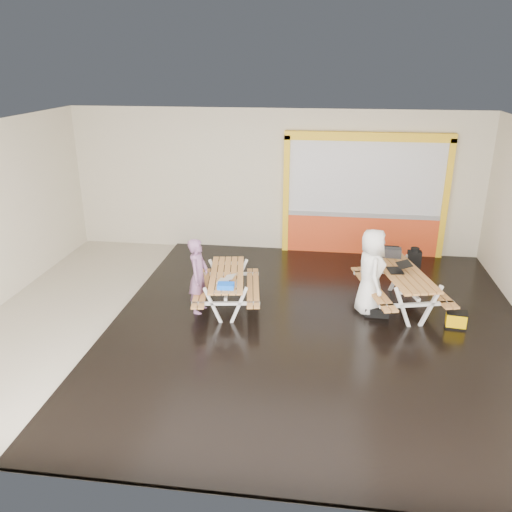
# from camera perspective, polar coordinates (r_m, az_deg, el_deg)

# --- Properties ---
(room) EXTENTS (10.02, 8.02, 3.52)m
(room) POSITION_cam_1_polar(r_m,az_deg,el_deg) (8.90, -0.79, 2.45)
(room) COLOR #B7AE9B
(room) RESTS_ON ground
(deck) EXTENTS (7.50, 7.98, 0.05)m
(deck) POSITION_cam_1_polar(r_m,az_deg,el_deg) (9.51, 6.81, -7.80)
(deck) COLOR black
(deck) RESTS_ON room
(kiosk) EXTENTS (3.88, 0.16, 3.00)m
(kiosk) POSITION_cam_1_polar(r_m,az_deg,el_deg) (12.70, 11.84, 6.25)
(kiosk) COLOR #DE451C
(kiosk) RESTS_ON room
(picnic_table_left) EXTENTS (1.48, 1.97, 0.72)m
(picnic_table_left) POSITION_cam_1_polar(r_m,az_deg,el_deg) (9.97, -3.21, -2.84)
(picnic_table_left) COLOR #B97E42
(picnic_table_left) RESTS_ON deck
(picnic_table_right) EXTENTS (1.83, 2.30, 0.81)m
(picnic_table_right) POSITION_cam_1_polar(r_m,az_deg,el_deg) (10.25, 15.75, -2.57)
(picnic_table_right) COLOR #B97E42
(picnic_table_right) RESTS_ON deck
(person_left) EXTENTS (0.40, 0.57, 1.46)m
(person_left) POSITION_cam_1_polar(r_m,az_deg,el_deg) (9.74, -6.37, -2.21)
(person_left) COLOR #80557B
(person_left) RESTS_ON deck
(person_right) EXTENTS (0.63, 0.87, 1.67)m
(person_right) POSITION_cam_1_polar(r_m,az_deg,el_deg) (9.87, 12.57, -1.75)
(person_right) COLOR white
(person_right) RESTS_ON deck
(laptop_left) EXTENTS (0.34, 0.31, 0.13)m
(laptop_left) POSITION_cam_1_polar(r_m,az_deg,el_deg) (9.52, -3.39, -2.64)
(laptop_left) COLOR silver
(laptop_left) RESTS_ON picnic_table_left
(laptop_right) EXTENTS (0.46, 0.42, 0.17)m
(laptop_right) POSITION_cam_1_polar(r_m,az_deg,el_deg) (10.14, 15.44, -1.31)
(laptop_right) COLOR black
(laptop_right) RESTS_ON picnic_table_right
(blue_pouch) EXTENTS (0.31, 0.23, 0.09)m
(blue_pouch) POSITION_cam_1_polar(r_m,az_deg,el_deg) (9.27, -3.35, -3.30)
(blue_pouch) COLOR blue
(blue_pouch) RESTS_ON picnic_table_left
(toolbox) EXTENTS (0.43, 0.23, 0.24)m
(toolbox) POSITION_cam_1_polar(r_m,az_deg,el_deg) (10.81, 14.62, 0.40)
(toolbox) COLOR black
(toolbox) RESTS_ON picnic_table_right
(backpack) EXTENTS (0.28, 0.18, 0.46)m
(backpack) POSITION_cam_1_polar(r_m,az_deg,el_deg) (11.06, 17.04, -0.29)
(backpack) COLOR black
(backpack) RESTS_ON picnic_table_right
(dark_case) EXTENTS (0.46, 0.35, 0.17)m
(dark_case) POSITION_cam_1_polar(r_m,az_deg,el_deg) (10.06, 13.16, -5.85)
(dark_case) COLOR black
(dark_case) RESTS_ON deck
(fluke_bag) EXTENTS (0.38, 0.28, 0.31)m
(fluke_bag) POSITION_cam_1_polar(r_m,az_deg,el_deg) (9.98, 21.20, -6.59)
(fluke_bag) COLOR black
(fluke_bag) RESTS_ON deck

